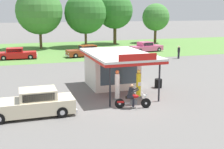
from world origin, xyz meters
TOP-DOWN VIEW (x-y plane):
  - ground_plane at (0.00, 0.00)m, footprint 300.00×300.00m
  - grass_verge_strip at (0.00, 30.00)m, footprint 120.00×24.00m
  - service_station_kiosk at (0.51, 4.97)m, footprint 4.45×7.63m
  - gas_pump_nearside at (-0.31, 1.59)m, footprint 0.44×0.44m
  - gas_pump_offside at (1.32, 1.59)m, footprint 0.44×0.44m
  - motorcycle_with_rider at (-0.01, -0.51)m, footprint 2.28×0.86m
  - featured_classic_sedan at (-6.22, 0.02)m, footprint 5.35×1.98m
  - parked_car_back_row_left at (-6.89, 22.41)m, footprint 5.08×2.02m
  - parked_car_back_row_centre_right at (12.09, 23.81)m, footprint 5.46×2.73m
  - parked_car_back_row_centre at (2.19, 21.91)m, footprint 5.61×2.53m
  - bystander_admiring_sedan at (7.06, 17.04)m, footprint 0.34×0.34m
  - bystander_standing_back_lot at (13.36, 16.35)m, footprint 0.36×0.36m
  - tree_oak_far_right at (19.14, 35.01)m, footprint 5.24×5.24m
  - tree_oak_left at (4.64, 32.57)m, footprint 7.12×7.12m
  - tree_oak_centre at (-2.98, 32.76)m, footprint 7.55×7.55m
  - tree_oak_distant_spare at (11.00, 35.56)m, footprint 6.71×6.71m
  - spare_tire_stack at (3.96, 3.63)m, footprint 0.60×0.60m

SIDE VIEW (x-z plane):
  - ground_plane at x=0.00m, z-range 0.00..0.00m
  - grass_verge_strip at x=0.00m, z-range 0.00..0.01m
  - spare_tire_stack at x=3.96m, z-range 0.00..0.72m
  - motorcycle_with_rider at x=-0.01m, z-range -0.14..1.44m
  - parked_car_back_row_left at x=-6.89m, z-range -0.06..1.42m
  - parked_car_back_row_centre_right at x=12.09m, z-range -0.08..1.44m
  - parked_car_back_row_centre at x=2.19m, z-range -0.07..1.47m
  - featured_classic_sedan at x=-6.22m, z-range -0.08..1.55m
  - bystander_admiring_sedan at x=7.06m, z-range 0.03..1.55m
  - bystander_standing_back_lot at x=13.36m, z-range 0.06..1.71m
  - gas_pump_offside at x=1.32m, z-range -0.08..1.97m
  - gas_pump_nearside at x=-0.31m, z-range -0.08..2.03m
  - service_station_kiosk at x=0.51m, z-range 0.02..3.47m
  - tree_oak_far_right at x=19.14m, z-range 1.16..8.75m
  - tree_oak_left at x=4.64m, z-range 1.12..10.49m
  - tree_oak_distant_spare at x=11.00m, z-range 1.29..10.82m
  - tree_oak_centre at x=-2.98m, z-range 1.16..11.04m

